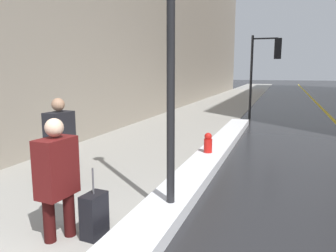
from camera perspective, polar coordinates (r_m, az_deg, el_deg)
name	(u,v)px	position (r m, az deg, el deg)	size (l,w,h in m)	color
sidewalk_slab	(208,111)	(17.83, 6.92, 2.52)	(4.00, 80.00, 0.01)	#9E9B93
road_centre_stripe	(330,117)	(17.56, 26.40, 1.47)	(0.16, 80.00, 0.00)	gold
snow_bank_curb	(209,158)	(7.95, 7.09, -5.57)	(0.68, 12.07, 0.21)	white
lamp_post	(171,14)	(4.76, 0.50, 18.93)	(0.28, 0.28, 4.93)	black
traffic_light_near	(267,59)	(15.63, 16.93, 11.13)	(1.31, 0.35, 3.75)	black
pedestrian_nearside	(57,174)	(4.41, -18.79, -7.90)	(0.35, 0.54, 1.60)	#340C0C
pedestrian_trailing	(60,137)	(6.53, -18.30, -1.88)	(0.37, 0.57, 1.68)	black
rolling_suitcase	(94,216)	(4.55, -12.70, -14.98)	(0.25, 0.38, 0.95)	black
fire_hydrant	(208,147)	(8.02, 6.97, -3.67)	(0.20, 0.20, 0.70)	red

